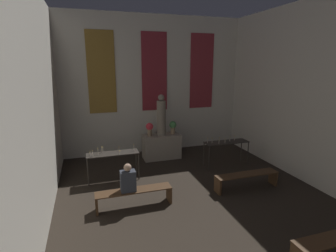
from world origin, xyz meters
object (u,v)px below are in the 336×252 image
object	(u,v)px
flower_vase_left	(150,128)
altar	(161,146)
candle_rack_right	(226,145)
person_seated	(128,179)
statue	(161,116)
pew_back_left	(134,194)
pew_back_right	(247,178)
flower_vase_right	(173,126)
candle_rack_left	(113,156)

from	to	relation	value
flower_vase_left	altar	bearing A→B (deg)	-0.00
candle_rack_right	person_seated	world-z (taller)	person_seated
statue	pew_back_left	world-z (taller)	statue
pew_back_right	person_seated	distance (m)	3.33
flower_vase_right	statue	bearing A→B (deg)	-180.00
candle_rack_right	pew_back_right	bearing A→B (deg)	-100.26
candle_rack_left	pew_back_right	xyz separation A→B (m)	(3.49, -1.71, -0.42)
flower_vase_right	flower_vase_left	bearing A→B (deg)	180.00
flower_vase_left	statue	bearing A→B (deg)	-0.00
altar	pew_back_left	world-z (taller)	altar
statue	candle_rack_right	xyz separation A→B (m)	(1.90, -1.37, -0.83)
statue	person_seated	size ratio (longest dim) A/B	2.14
flower_vase_left	pew_back_left	xyz separation A→B (m)	(-1.15, -3.08, -0.85)
flower_vase_right	candle_rack_left	bearing A→B (deg)	-149.76
statue	pew_back_left	xyz separation A→B (m)	(-1.59, -3.08, -1.25)
flower_vase_left	candle_rack_right	world-z (taller)	flower_vase_left
flower_vase_right	person_seated	xyz separation A→B (m)	(-2.16, -3.08, -0.43)
flower_vase_right	pew_back_right	distance (m)	3.39
candle_rack_right	person_seated	size ratio (longest dim) A/B	2.20
pew_back_right	person_seated	xyz separation A→B (m)	(-3.31, 0.00, 0.42)
altar	person_seated	bearing A→B (deg)	-119.23
altar	candle_rack_right	world-z (taller)	candle_rack_right
statue	pew_back_right	distance (m)	3.68
pew_back_left	person_seated	world-z (taller)	person_seated
person_seated	altar	bearing A→B (deg)	60.77
person_seated	candle_rack_right	bearing A→B (deg)	25.29
flower_vase_right	candle_rack_left	size ratio (longest dim) A/B	0.31
candle_rack_left	flower_vase_left	bearing A→B (deg)	43.00
altar	pew_back_right	bearing A→B (deg)	-62.72
flower_vase_left	pew_back_left	size ratio (longest dim) A/B	0.26
candle_rack_left	pew_back_right	bearing A→B (deg)	-26.09
flower_vase_left	candle_rack_left	distance (m)	2.05
pew_back_right	candle_rack_left	bearing A→B (deg)	153.91
altar	statue	world-z (taller)	statue
candle_rack_right	pew_back_right	world-z (taller)	candle_rack_right
candle_rack_left	person_seated	bearing A→B (deg)	-83.87
statue	pew_back_left	distance (m)	3.68
statue	person_seated	bearing A→B (deg)	-119.23
statue	candle_rack_left	xyz separation A→B (m)	(-1.90, -1.37, -0.83)
statue	flower_vase_left	size ratio (longest dim) A/B	3.09
pew_back_right	person_seated	world-z (taller)	person_seated
pew_back_left	pew_back_right	xyz separation A→B (m)	(3.17, 0.00, 0.00)
candle_rack_left	candle_rack_right	distance (m)	3.80
flower_vase_right	altar	bearing A→B (deg)	-180.00
altar	candle_rack_left	distance (m)	2.36
flower_vase_left	flower_vase_right	world-z (taller)	same
flower_vase_right	person_seated	size ratio (longest dim) A/B	0.69
altar	candle_rack_right	distance (m)	2.36
statue	pew_back_right	world-z (taller)	statue
statue	pew_back_left	bearing A→B (deg)	-117.28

